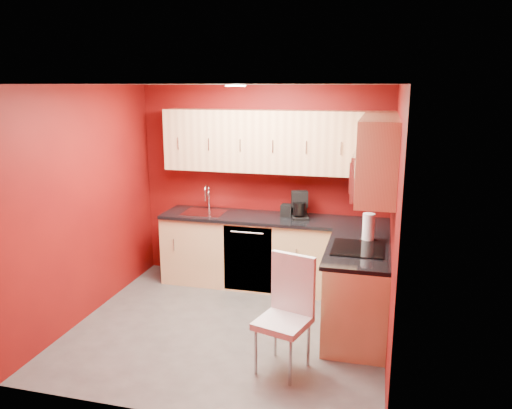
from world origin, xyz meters
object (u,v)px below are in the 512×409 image
at_px(coffee_maker, 300,206).
at_px(dining_chair, 283,316).
at_px(napkin_holder, 287,210).
at_px(microwave, 374,175).
at_px(sink, 204,210).
at_px(paper_towel, 368,227).

distance_m(coffee_maker, dining_chair, 1.95).
distance_m(coffee_maker, napkin_holder, 0.21).
xyz_separation_m(coffee_maker, napkin_holder, (-0.18, 0.07, -0.09)).
distance_m(microwave, napkin_holder, 1.64).
relative_size(sink, paper_towel, 1.79).
height_order(microwave, dining_chair, microwave).
height_order(coffee_maker, paper_towel, coffee_maker).
bearing_deg(sink, microwave, -25.60).
bearing_deg(napkin_holder, dining_chair, -79.94).
xyz_separation_m(microwave, coffee_maker, (-0.86, 1.00, -0.59)).
bearing_deg(coffee_maker, sink, 162.70).
height_order(paper_towel, dining_chair, paper_towel).
bearing_deg(dining_chair, napkin_holder, 116.57).
xyz_separation_m(coffee_maker, dining_chair, (0.17, -1.86, -0.55)).
height_order(napkin_holder, dining_chair, napkin_holder).
bearing_deg(microwave, paper_towel, 95.24).
bearing_deg(paper_towel, coffee_maker, 140.13).
height_order(microwave, sink, microwave).
relative_size(napkin_holder, paper_towel, 0.51).
relative_size(coffee_maker, dining_chair, 0.31).
distance_m(sink, napkin_holder, 1.06).
relative_size(coffee_maker, napkin_holder, 2.20).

